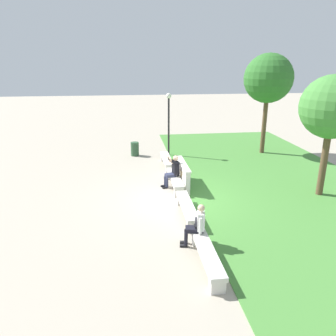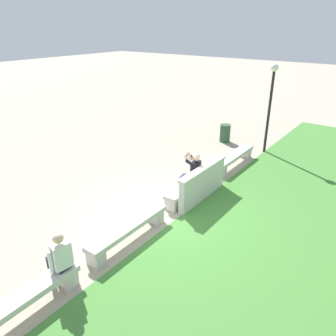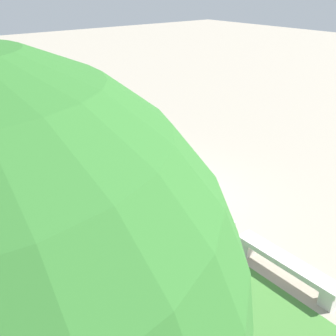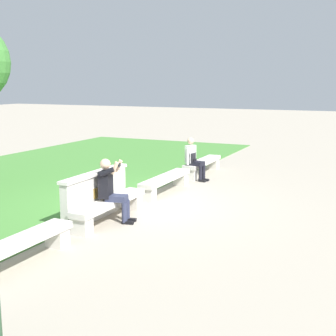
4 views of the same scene
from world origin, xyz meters
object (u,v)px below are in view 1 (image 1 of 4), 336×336
Objects in this scene: person_distant at (197,224)px; tree_left_background at (332,108)px; tree_behind_wall at (268,79)px; lamp_post at (169,115)px; person_photographer at (173,170)px; backpack at (199,225)px; bench_far at (207,254)px; bench_main at (167,160)px; bench_near at (175,180)px; trash_bin at (135,149)px; bench_mid at (187,208)px.

person_distant is 0.28× the size of tree_left_background.
tree_behind_wall is 1.60× the size of lamp_post.
backpack is (4.62, 0.08, -0.11)m from person_photographer.
person_distant is at bearing -176.03° from bench_far.
tree_left_background is (4.33, 5.46, 3.07)m from bench_main.
bench_near is at bearing 56.40° from person_photographer.
person_photographer reaches higher than person_distant.
bench_main is 0.44× the size of tree_behind_wall.
person_photographer is 5.09m from trash_bin.
bench_near is 1.00× the size of bench_far.
person_photographer is (-0.05, -0.08, 0.43)m from bench_near.
tree_left_background reaches higher than person_photographer.
bench_far is at bearing 8.14° from trash_bin.
person_distant is at bearing -32.04° from tree_behind_wall.
bench_main is 2.75m from person_photographer.
bench_main is at bearing 179.49° from person_distant.
bench_far is 0.44× the size of tree_behind_wall.
lamp_post reaches higher than backpack.
tree_behind_wall is (-9.15, 5.72, 3.40)m from person_distant.
bench_near is 5.56× the size of backpack.
person_distant is (1.82, -0.07, 0.36)m from bench_mid.
lamp_post is at bearing 177.29° from bench_mid.
person_photographer is 8.02m from tree_behind_wall.
backpack is 0.08× the size of tree_behind_wall.
bench_main is 5.52m from bench_mid.
tree_left_background is at bearing 102.35° from bench_mid.
person_distant is (7.34, -0.07, 0.36)m from bench_main.
person_photographer is 4.95m from lamp_post.
trash_bin is (-7.69, -1.49, 0.06)m from bench_mid.
bench_near is 0.52× the size of tree_left_background.
bench_main is 2.80m from lamp_post.
trash_bin is at bearing -171.86° from bench_far.
bench_mid is at bearing 0.00° from bench_near.
bench_main is 2.63m from trash_bin.
tree_left_background reaches higher than bench_far.
bench_far is at bearing -54.07° from tree_left_background.
bench_main is at bearing 178.41° from person_photographer.
person_distant is (4.58, -0.07, 0.36)m from bench_near.
person_distant is at bearing -61.37° from tree_left_background.
bench_far is 5.56× the size of backpack.
tree_left_background is (6.13, -0.20, -0.69)m from tree_behind_wall.
lamp_post reaches higher than bench_near.
bench_near is 0.71× the size of lamp_post.
tree_behind_wall is (-7.33, 5.66, 3.76)m from bench_mid.
bench_near is 3.17× the size of trash_bin.
backpack is at bearing 0.98° from person_photographer.
tree_behind_wall is 7.19× the size of trash_bin.
person_photographer is 1.76× the size of trash_bin.
tree_left_background is at bearing 118.84° from backpack.
tree_behind_wall reaches higher than person_photographer.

